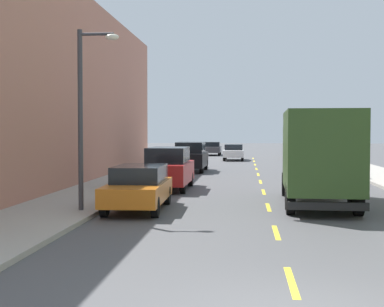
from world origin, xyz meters
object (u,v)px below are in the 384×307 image
object	(u,v)px
parked_suv_red	(168,168)
parked_pickup_champagne	(296,149)
street_lamp	(86,104)
delivery_box_truck	(318,153)
parked_pickup_teal	(332,162)
moving_white_sedan	(234,152)
parked_suv_black	(191,156)
parked_sedan_charcoal	(212,148)
parked_wagon_orange	(139,186)

from	to	relation	value
parked_suv_red	parked_pickup_champagne	world-z (taller)	parked_suv_red
street_lamp	delivery_box_truck	xyz separation A→B (m)	(7.72, 2.83, -1.64)
parked_pickup_teal	delivery_box_truck	bearing A→B (deg)	-100.65
street_lamp	parked_pickup_teal	size ratio (longest dim) A/B	1.08
delivery_box_truck	moving_white_sedan	bearing A→B (deg)	96.63
parked_suv_black	parked_pickup_teal	size ratio (longest dim) A/B	0.90
street_lamp	delivery_box_truck	size ratio (longest dim) A/B	0.77
parked_pickup_teal	parked_sedan_charcoal	distance (m)	29.01
parked_wagon_orange	moving_white_sedan	world-z (taller)	parked_wagon_orange
parked_pickup_champagne	parked_sedan_charcoal	bearing A→B (deg)	152.96
delivery_box_truck	moving_white_sedan	world-z (taller)	delivery_box_truck
delivery_box_truck	parked_wagon_orange	distance (m)	6.53
parked_sedan_charcoal	parked_pickup_teal	bearing A→B (deg)	-72.85
parked_pickup_teal	parked_sedan_charcoal	xyz separation A→B (m)	(-8.55, 27.72, -0.08)
parked_suv_red	street_lamp	bearing A→B (deg)	-101.47
parked_suv_red	parked_pickup_teal	xyz separation A→B (m)	(8.59, 8.11, -0.16)
street_lamp	delivery_box_truck	distance (m)	8.38
parked_suv_red	parked_suv_black	size ratio (longest dim) A/B	1.00
parked_wagon_orange	parked_suv_black	bearing A→B (deg)	89.75
parked_suv_black	parked_pickup_teal	world-z (taller)	parked_suv_black
street_lamp	parked_pickup_champagne	distance (m)	40.78
parked_pickup_champagne	parked_sedan_charcoal	xyz separation A→B (m)	(-8.55, 4.37, -0.08)
parked_pickup_teal	parked_suv_red	bearing A→B (deg)	-136.66
parked_suv_black	moving_white_sedan	xyz separation A→B (m)	(2.55, 14.33, -0.24)
parked_wagon_orange	parked_pickup_teal	distance (m)	17.23
parked_sedan_charcoal	moving_white_sedan	distance (m)	10.32
parked_suv_black	parked_sedan_charcoal	world-z (taller)	parked_suv_black
delivery_box_truck	parked_wagon_orange	world-z (taller)	delivery_box_truck
parked_suv_red	parked_wagon_orange	xyz separation A→B (m)	(-0.11, -6.76, -0.18)
street_lamp	parked_suv_black	distance (m)	19.64
parked_wagon_orange	parked_sedan_charcoal	xyz separation A→B (m)	(0.15, 42.59, -0.05)
parked_wagon_orange	parked_pickup_teal	bearing A→B (deg)	59.65
parked_suv_black	parked_wagon_orange	world-z (taller)	parked_suv_black
parked_sedan_charcoal	moving_white_sedan	size ratio (longest dim) A/B	1.00
street_lamp	parked_wagon_orange	bearing A→B (deg)	37.96
street_lamp	parked_pickup_champagne	xyz separation A→B (m)	(10.20, 39.39, -2.72)
parked_pickup_champagne	parked_pickup_teal	distance (m)	23.35
street_lamp	moving_white_sedan	xyz separation A→B (m)	(4.13, 33.73, -2.80)
parked_suv_black	parked_pickup_champagne	bearing A→B (deg)	66.66
parked_suv_red	parked_pickup_champagne	bearing A→B (deg)	74.72
parked_wagon_orange	street_lamp	bearing A→B (deg)	-142.04
parked_wagon_orange	delivery_box_truck	bearing A→B (deg)	14.96
parked_suv_black	moving_white_sedan	bearing A→B (deg)	79.91
delivery_box_truck	parked_suv_black	size ratio (longest dim) A/B	1.57
moving_white_sedan	parked_pickup_champagne	bearing A→B (deg)	42.94
parked_sedan_charcoal	street_lamp	bearing A→B (deg)	-92.15
street_lamp	delivery_box_truck	world-z (taller)	street_lamp
parked_wagon_orange	parked_pickup_teal	world-z (taller)	parked_pickup_teal
delivery_box_truck	parked_pickup_champagne	size ratio (longest dim) A/B	1.42
parked_suv_red	parked_suv_black	bearing A→B (deg)	90.16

